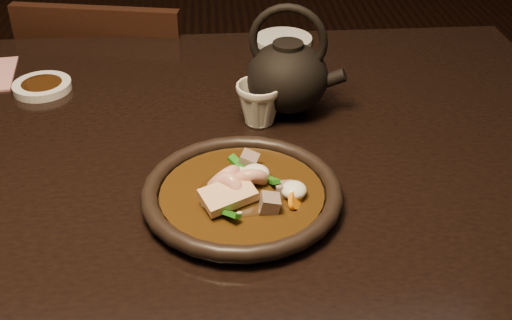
{
  "coord_description": "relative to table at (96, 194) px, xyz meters",
  "views": [
    {
      "loc": [
        0.19,
        -0.82,
        1.27
      ],
      "look_at": [
        0.24,
        -0.11,
        0.8
      ],
      "focal_mm": 45.0,
      "sensor_mm": 36.0,
      "label": 1
    }
  ],
  "objects": [
    {
      "name": "chair",
      "position": [
        -0.03,
        0.59,
        -0.24
      ],
      "size": [
        0.45,
        0.45,
        0.8
      ],
      "rotation": [
        0.0,
        0.0,
        2.95
      ],
      "color": "black",
      "rests_on": "floor"
    },
    {
      "name": "soy_dish",
      "position": [
        -0.11,
        0.21,
        0.08
      ],
      "size": [
        0.1,
        0.1,
        0.01
      ],
      "primitive_type": "cylinder",
      "color": "beige",
      "rests_on": "table"
    },
    {
      "name": "tea_cup",
      "position": [
        0.26,
        0.07,
        0.11
      ],
      "size": [
        0.09,
        0.09,
        0.07
      ],
      "primitive_type": "imported",
      "rotation": [
        0.0,
        0.0,
        -0.3
      ],
      "color": "beige",
      "rests_on": "table"
    },
    {
      "name": "table",
      "position": [
        0.0,
        0.0,
        0.0
      ],
      "size": [
        1.6,
        0.9,
        0.75
      ],
      "color": "black",
      "rests_on": "floor"
    },
    {
      "name": "saucer_right",
      "position": [
        0.34,
        0.39,
        0.08
      ],
      "size": [
        0.12,
        0.12,
        0.01
      ],
      "primitive_type": "cylinder",
      "color": "beige",
      "rests_on": "table"
    },
    {
      "name": "plate",
      "position": [
        0.22,
        -0.14,
        0.09
      ],
      "size": [
        0.27,
        0.27,
        0.03
      ],
      "color": "black",
      "rests_on": "table"
    },
    {
      "name": "teapot",
      "position": [
        0.31,
        0.11,
        0.14
      ],
      "size": [
        0.16,
        0.13,
        0.18
      ],
      "rotation": [
        0.0,
        0.0,
        -0.22
      ],
      "color": "black",
      "rests_on": "table"
    },
    {
      "name": "stirfry",
      "position": [
        0.22,
        -0.14,
        0.1
      ],
      "size": [
        0.15,
        0.15,
        0.06
      ],
      "color": "#311D09",
      "rests_on": "plate"
    }
  ]
}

